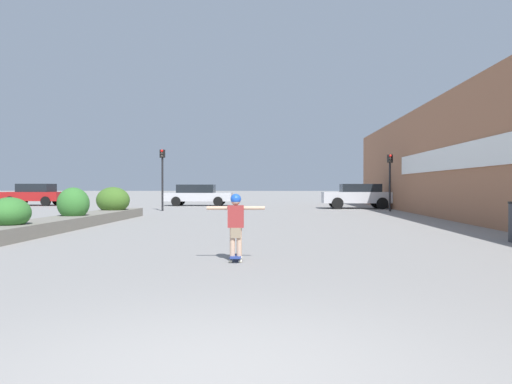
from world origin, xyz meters
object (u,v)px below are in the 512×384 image
Objects in this scene: skateboard at (236,257)px; traffic_light_left at (162,169)px; skateboarder at (236,218)px; car_center_right at (35,194)px; car_leftmost at (358,195)px; car_center_left at (198,195)px; traffic_light_right at (390,172)px.

skateboard is 19.61m from traffic_light_left.
car_center_right is at bearing 119.63° from skateboarder.
skateboard is at bearing -72.91° from traffic_light_left.
skateboard is at bearing -147.23° from car_center_right.
car_leftmost reaches higher than car_center_left.
traffic_light_left is (-0.80, -7.60, 1.56)m from car_center_left.
car_center_left is at bearing -89.57° from car_center_right.
traffic_light_right is (12.72, 0.13, -0.18)m from traffic_light_left.
traffic_light_left reaches higher than car_center_left.
traffic_light_right is at bearing -107.22° from car_center_right.
car_center_left is 1.38× the size of traffic_light_left.
car_center_right is (-16.81, 26.12, 0.76)m from skateboard.
skateboard is 20.11m from traffic_light_right.
skateboard is 0.14× the size of car_center_left.
skateboard is at bearing 165.36° from car_leftmost.
car_leftmost is at bearing -99.90° from car_center_right.
car_leftmost is 11.45m from car_center_left.
skateboarder is 31.06m from car_center_right.
skateboarder is 0.37× the size of traffic_light_right.
traffic_light_left is at bearing 103.96° from skateboard.
skateboard is 0.72m from skateboarder.
traffic_light_right is (1.20, -3.43, 1.35)m from car_leftmost.
car_center_right reaches higher than car_center_left.
car_center_right is at bearing 80.10° from car_leftmost.
car_leftmost is (5.79, 22.18, 0.03)m from skateboarder.
car_center_left reaches higher than skateboarder.
car_leftmost reaches higher than skateboard.
traffic_light_right reaches higher than skateboard.
car_center_right reaches higher than skateboard.
car_center_right reaches higher than car_leftmost.
traffic_light_left is (11.09, -7.51, 1.53)m from car_center_right.
skateboarder is at bearing 90.45° from skateboard.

